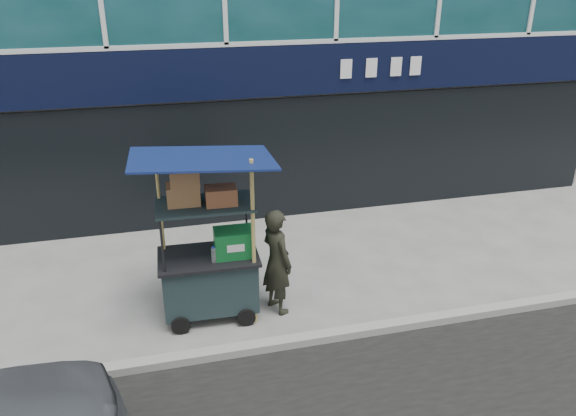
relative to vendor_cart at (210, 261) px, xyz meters
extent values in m
plane|color=slate|center=(0.80, -0.80, -0.88)|extent=(80.00, 80.00, 0.00)
cube|color=gray|center=(0.80, -1.00, -0.82)|extent=(80.00, 0.18, 0.12)
cube|color=black|center=(0.80, 3.06, 2.02)|extent=(15.68, 0.06, 0.90)
cube|color=black|center=(0.80, 3.10, 0.32)|extent=(15.68, 0.04, 2.40)
cube|color=black|center=(-0.02, 0.01, -0.33)|extent=(1.33, 0.81, 0.76)
cylinder|color=black|center=(-0.49, -0.38, -0.75)|extent=(0.26, 0.06, 0.26)
cylinder|color=black|center=(0.42, -0.41, -0.75)|extent=(0.26, 0.06, 0.26)
cube|color=black|center=(-0.02, 0.01, 0.07)|extent=(1.42, 0.90, 0.04)
cylinder|color=black|center=(-0.63, -0.30, 0.45)|extent=(0.03, 0.03, 0.81)
cylinder|color=black|center=(0.57, -0.34, 0.45)|extent=(0.03, 0.03, 0.81)
cylinder|color=black|center=(-0.60, 0.35, 0.45)|extent=(0.03, 0.03, 0.81)
cylinder|color=black|center=(0.59, 0.31, 0.45)|extent=(0.03, 0.03, 0.81)
cube|color=black|center=(-0.02, 0.01, 0.86)|extent=(1.33, 0.81, 0.03)
cylinder|color=#A7944B|center=(0.57, -0.34, 0.35)|extent=(0.06, 0.06, 2.44)
cylinder|color=#A7944B|center=(-0.60, 0.35, 0.29)|extent=(0.04, 0.04, 2.34)
cube|color=#0B1A42|center=(-0.02, 0.01, 1.51)|extent=(1.89, 1.37, 0.21)
cube|color=#0E5923|center=(0.34, -0.06, 0.28)|extent=(0.56, 0.40, 0.38)
cylinder|color=silver|center=(0.04, -0.21, 0.20)|extent=(0.07, 0.07, 0.22)
cylinder|color=#172BB0|center=(0.04, -0.21, 0.32)|extent=(0.04, 0.04, 0.02)
cube|color=brown|center=(-0.29, 0.07, 1.01)|extent=(0.45, 0.34, 0.27)
cube|color=brown|center=(0.20, -0.05, 1.00)|extent=(0.42, 0.32, 0.24)
cube|color=brown|center=(-0.26, 0.05, 1.26)|extent=(0.39, 0.30, 0.22)
imported|color=black|center=(0.94, -0.10, -0.08)|extent=(0.58, 0.69, 1.60)
camera|label=1|loc=(-0.62, -6.95, 3.85)|focal=35.00mm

